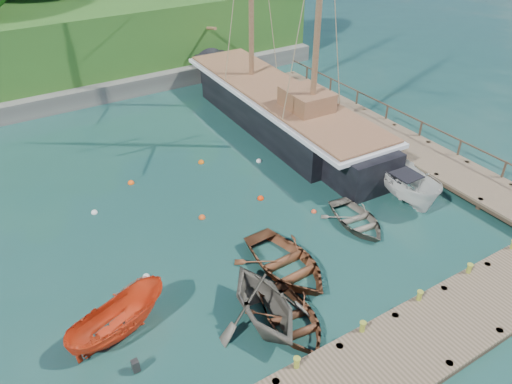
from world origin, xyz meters
TOP-DOWN VIEW (x-y plane):
  - ground at (0.00, 0.00)m, footprint 160.00×160.00m
  - dock_near at (2.00, -6.50)m, footprint 20.00×3.20m
  - dock_east at (11.50, 7.00)m, footprint 3.20×24.00m
  - bollard_0 at (-4.00, -5.10)m, footprint 0.26×0.26m
  - bollard_1 at (-1.00, -5.10)m, footprint 0.26×0.26m
  - bollard_2 at (2.00, -5.10)m, footprint 0.26×0.26m
  - bollard_3 at (5.00, -5.10)m, footprint 0.26×0.26m
  - bollard_4 at (8.00, -5.10)m, footprint 0.26×0.26m
  - rowboat_0 at (-2.72, -3.03)m, footprint 3.34×4.34m
  - rowboat_1 at (-3.56, -2.31)m, footprint 4.33×4.87m
  - rowboat_2 at (-1.09, -0.33)m, footprint 3.69×5.02m
  - rowboat_3 at (3.81, 0.54)m, footprint 3.14×4.09m
  - motorboat_orange at (-8.56, 0.09)m, footprint 4.57×2.77m
  - cabin_boat_white at (7.60, 1.16)m, footprint 3.21×5.78m
  - schooner at (6.86, 11.95)m, footprint 5.54×26.65m
  - mooring_buoy_0 at (-6.56, 2.52)m, footprint 0.32×0.32m
  - mooring_buoy_1 at (-2.50, 5.14)m, footprint 0.35×0.35m
  - mooring_buoy_2 at (0.97, 5.03)m, footprint 0.35×0.35m
  - mooring_buoy_3 at (3.06, 8.50)m, footprint 0.33×0.33m
  - mooring_buoy_4 at (-4.42, 10.24)m, footprint 0.36×0.36m
  - mooring_buoy_5 at (0.01, 10.22)m, footprint 0.36×0.36m
  - mooring_buoy_6 at (-7.04, 8.50)m, footprint 0.33×0.33m
  - mooring_buoy_7 at (2.67, 2.53)m, footprint 0.28×0.28m

SIDE VIEW (x-z plane):
  - ground at x=0.00m, z-range 0.00..0.00m
  - bollard_0 at x=-4.00m, z-range -0.23..0.23m
  - bollard_1 at x=-1.00m, z-range -0.23..0.23m
  - bollard_2 at x=2.00m, z-range -0.23..0.23m
  - bollard_3 at x=5.00m, z-range -0.23..0.23m
  - bollard_4 at x=8.00m, z-range -0.23..0.23m
  - rowboat_0 at x=-2.72m, z-range -0.42..0.42m
  - rowboat_1 at x=-3.56m, z-range -1.18..1.18m
  - rowboat_2 at x=-1.09m, z-range -0.50..0.50m
  - rowboat_3 at x=3.81m, z-range -0.39..0.39m
  - motorboat_orange at x=-8.56m, z-range -0.83..0.83m
  - cabin_boat_white at x=7.60m, z-range -1.05..1.05m
  - mooring_buoy_0 at x=-6.56m, z-range -0.16..0.16m
  - mooring_buoy_1 at x=-2.50m, z-range -0.18..0.18m
  - mooring_buoy_2 at x=0.97m, z-range -0.18..0.18m
  - mooring_buoy_3 at x=3.06m, z-range -0.17..0.17m
  - mooring_buoy_4 at x=-4.42m, z-range -0.18..0.18m
  - mooring_buoy_5 at x=0.01m, z-range -0.18..0.18m
  - mooring_buoy_6 at x=-7.04m, z-range -0.17..0.17m
  - mooring_buoy_7 at x=2.67m, z-range -0.14..0.14m
  - dock_near at x=2.00m, z-range -0.12..0.98m
  - dock_east at x=11.50m, z-range -0.12..0.98m
  - schooner at x=6.86m, z-range -8.61..10.76m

